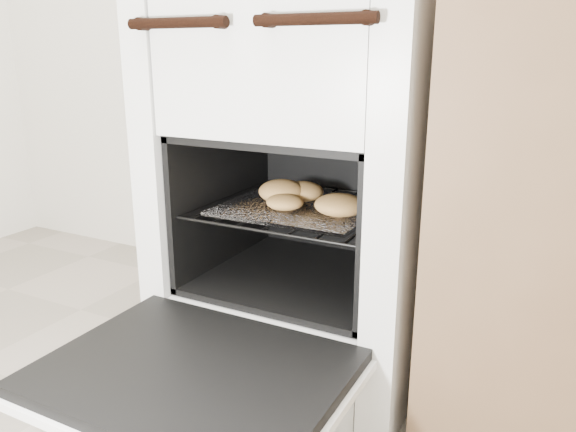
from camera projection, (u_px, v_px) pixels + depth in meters
name	position (u px, v px, depth m)	size (l,w,h in m)	color
stove	(316.00, 181.00, 1.36)	(0.61, 0.67, 0.93)	silver
oven_door	(194.00, 376.00, 1.00)	(0.55, 0.42, 0.04)	black
oven_rack	(304.00, 208.00, 1.32)	(0.44, 0.42, 0.01)	black
foil_sheet	(300.00, 207.00, 1.30)	(0.34, 0.30, 0.01)	white
baked_rolls	(304.00, 196.00, 1.28)	(0.32, 0.20, 0.05)	#B88349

